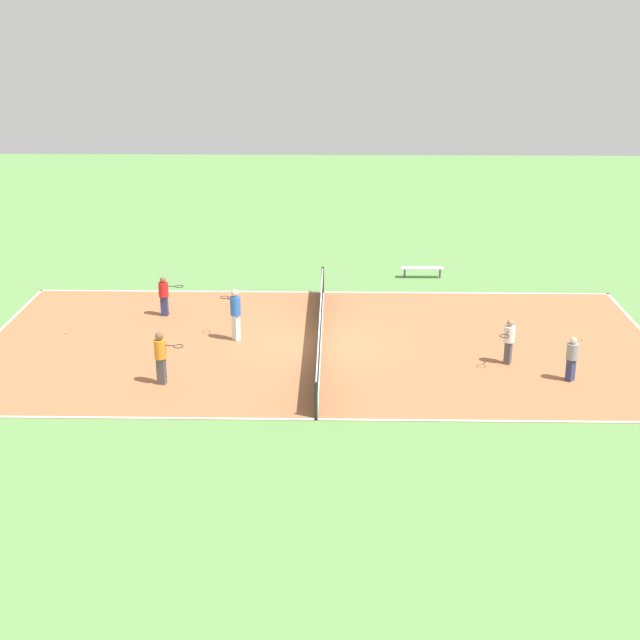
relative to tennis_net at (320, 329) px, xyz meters
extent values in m
plane|color=#60934C|center=(0.00, 0.00, -0.57)|extent=(80.00, 80.00, 0.00)
cube|color=#AD6B42|center=(0.00, 0.00, -0.56)|extent=(11.69, 22.93, 0.02)
cube|color=white|center=(-5.80, 0.00, -0.55)|extent=(0.10, 22.93, 0.00)
cube|color=white|center=(5.80, 0.00, -0.55)|extent=(0.10, 22.93, 0.00)
cube|color=white|center=(0.00, 0.00, -0.55)|extent=(11.69, 0.10, 0.00)
cylinder|color=black|center=(-5.70, 0.00, -0.01)|extent=(0.10, 0.10, 1.08)
cylinder|color=black|center=(5.70, 0.00, -0.01)|extent=(0.10, 0.10, 1.08)
cube|color=black|center=(0.00, 0.00, -0.03)|extent=(11.39, 0.03, 1.03)
cube|color=white|center=(0.00, 0.00, 0.45)|extent=(11.39, 0.04, 0.06)
cube|color=silver|center=(7.92, -4.18, -0.14)|extent=(0.36, 1.80, 0.04)
cylinder|color=#4C4C51|center=(7.92, -4.93, -0.37)|extent=(0.08, 0.08, 0.41)
cylinder|color=#4C4C51|center=(7.92, -3.43, -0.37)|extent=(0.08, 0.08, 0.41)
cube|color=#4C4C51|center=(-3.42, 4.76, -0.13)|extent=(0.25, 0.29, 0.84)
cylinder|color=orange|center=(-3.42, 4.76, 0.59)|extent=(0.43, 0.43, 0.59)
sphere|color=brown|center=(-3.42, 4.76, 1.01)|extent=(0.25, 0.25, 0.25)
cylinder|color=#262626|center=(-3.49, 4.45, 0.73)|extent=(0.09, 0.28, 0.03)
torus|color=black|center=(-3.55, 4.18, 0.73)|extent=(0.36, 0.36, 0.02)
cube|color=navy|center=(2.86, 5.84, -0.17)|extent=(0.21, 0.26, 0.75)
cylinder|color=red|center=(2.86, 5.84, 0.46)|extent=(0.38, 0.38, 0.52)
sphere|color=brown|center=(2.86, 5.84, 0.84)|extent=(0.22, 0.22, 0.22)
cylinder|color=#262626|center=(2.84, 5.52, 0.59)|extent=(0.04, 0.28, 0.03)
torus|color=black|center=(2.83, 5.24, 0.59)|extent=(0.32, 0.32, 0.02)
cube|color=white|center=(0.36, 2.90, -0.09)|extent=(0.32, 0.32, 0.92)
cylinder|color=blue|center=(0.36, 2.90, 0.69)|extent=(0.51, 0.51, 0.64)
sphere|color=beige|center=(0.36, 2.90, 1.15)|extent=(0.28, 0.28, 0.28)
cylinder|color=#262626|center=(0.59, 3.12, 0.85)|extent=(0.22, 0.22, 0.03)
torus|color=black|center=(0.80, 3.31, 0.85)|extent=(0.43, 0.43, 0.02)
cube|color=navy|center=(-2.92, -7.77, -0.19)|extent=(0.32, 0.32, 0.71)
cylinder|color=gray|center=(-2.92, -7.77, 0.41)|extent=(0.51, 0.51, 0.50)
sphere|color=beige|center=(-2.92, -7.77, 0.77)|extent=(0.21, 0.21, 0.21)
cube|color=#4C4C51|center=(-1.58, -6.09, -0.17)|extent=(0.31, 0.29, 0.75)
cylinder|color=white|center=(-1.58, -6.09, 0.46)|extent=(0.48, 0.48, 0.52)
sphere|color=#A87A56|center=(-1.58, -6.09, 0.84)|extent=(0.22, 0.22, 0.22)
cylinder|color=#262626|center=(-1.87, -5.95, 0.59)|extent=(0.26, 0.15, 0.03)
torus|color=black|center=(-2.12, -5.82, 0.59)|extent=(0.41, 0.41, 0.02)
sphere|color=#CCE033|center=(0.86, 8.99, -0.51)|extent=(0.07, 0.07, 0.07)
sphere|color=#CCE033|center=(0.54, -9.04, -0.51)|extent=(0.07, 0.07, 0.07)
camera|label=1|loc=(-28.30, -0.55, 10.46)|focal=50.00mm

